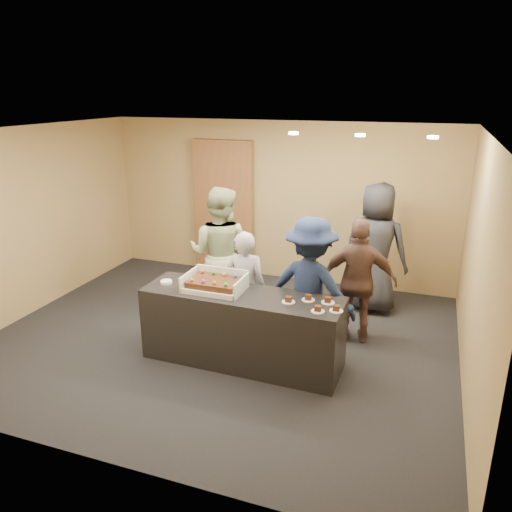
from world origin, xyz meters
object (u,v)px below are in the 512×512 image
object	(u,v)px
cake_box	(216,285)
person_server_grey	(244,289)
sheet_cake	(215,282)
person_brown_extra	(358,281)
storage_cabinet	(224,208)
serving_counter	(242,328)
plate_stack	(166,282)
person_sage_man	(220,254)
person_dark_suit	(375,248)
person_navy_man	(310,288)

from	to	relation	value
cake_box	person_server_grey	world-z (taller)	person_server_grey
sheet_cake	person_brown_extra	bearing A→B (deg)	33.58
storage_cabinet	cake_box	bearing A→B (deg)	-68.71
serving_counter	cake_box	xyz separation A→B (m)	(-0.34, 0.03, 0.50)
cake_box	plate_stack	world-z (taller)	cake_box
person_server_grey	person_brown_extra	size ratio (longest dim) A/B	0.92
plate_stack	person_sage_man	size ratio (longest dim) A/B	0.07
sheet_cake	person_server_grey	bearing A→B (deg)	65.30
person_server_grey	serving_counter	bearing A→B (deg)	93.99
person_dark_suit	storage_cabinet	bearing A→B (deg)	-5.31
storage_cabinet	sheet_cake	bearing A→B (deg)	-68.89
cake_box	plate_stack	distance (m)	0.65
person_brown_extra	person_dark_suit	size ratio (longest dim) A/B	0.86
plate_stack	person_brown_extra	bearing A→B (deg)	25.21
storage_cabinet	person_dark_suit	xyz separation A→B (m)	(2.74, -0.76, -0.22)
person_server_grey	person_dark_suit	size ratio (longest dim) A/B	0.79
storage_cabinet	person_dark_suit	size ratio (longest dim) A/B	1.22
serving_counter	person_sage_man	xyz separation A→B (m)	(-0.77, 1.13, 0.51)
person_server_grey	person_sage_man	distance (m)	0.94
sheet_cake	person_navy_man	xyz separation A→B (m)	(1.05, 0.48, -0.11)
person_server_grey	person_dark_suit	world-z (taller)	person_dark_suit
storage_cabinet	person_navy_man	xyz separation A→B (m)	(2.16, -2.39, -0.30)
person_brown_extra	person_navy_man	bearing A→B (deg)	38.51
person_navy_man	person_dark_suit	world-z (taller)	person_dark_suit
sheet_cake	person_brown_extra	xyz separation A→B (m)	(1.55, 1.03, -0.17)
storage_cabinet	person_navy_man	world-z (taller)	storage_cabinet
person_sage_man	person_navy_man	xyz separation A→B (m)	(1.47, -0.65, -0.08)
person_sage_man	person_navy_man	world-z (taller)	person_sage_man
person_brown_extra	person_sage_man	bearing A→B (deg)	-12.18
cake_box	person_server_grey	distance (m)	0.51
plate_stack	person_dark_suit	xyz separation A→B (m)	(2.28, 2.11, 0.05)
cake_box	plate_stack	size ratio (longest dim) A/B	4.92
sheet_cake	person_brown_extra	world-z (taller)	person_brown_extra
storage_cabinet	person_sage_man	xyz separation A→B (m)	(0.69, -1.74, -0.22)
cake_box	person_navy_man	size ratio (longest dim) A/B	0.40
serving_counter	plate_stack	xyz separation A→B (m)	(-1.00, -0.01, 0.47)
serving_counter	person_server_grey	size ratio (longest dim) A/B	1.57
sheet_cake	storage_cabinet	bearing A→B (deg)	111.11
serving_counter	person_server_grey	distance (m)	0.57
sheet_cake	cake_box	bearing A→B (deg)	89.05
cake_box	person_dark_suit	world-z (taller)	person_dark_suit
sheet_cake	person_navy_man	size ratio (longest dim) A/B	0.34
storage_cabinet	plate_stack	xyz separation A→B (m)	(0.45, -2.87, -0.27)
cake_box	sheet_cake	distance (m)	0.06
person_server_grey	person_navy_man	distance (m)	0.86
serving_counter	person_navy_man	size ratio (longest dim) A/B	1.36
storage_cabinet	sheet_cake	xyz separation A→B (m)	(1.11, -2.87, -0.19)
sheet_cake	person_server_grey	distance (m)	0.55
serving_counter	cake_box	world-z (taller)	cake_box
sheet_cake	person_brown_extra	distance (m)	1.87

